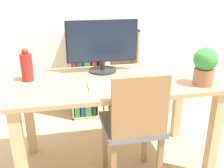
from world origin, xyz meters
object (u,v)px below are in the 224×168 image
Objects in this scene: keyboard at (112,84)px; potted_plant at (205,65)px; monitor at (102,44)px; bookshelf at (94,76)px; chair at (134,125)px; vase at (27,66)px.

keyboard is 0.63m from potted_plant.
bookshelf is at bearing 88.48° from monitor.
monitor is 0.63× the size of chair.
potted_plant is 1.36m from bookshelf.
potted_plant reaches higher than vase.
monitor is 2.12× the size of potted_plant.
chair is 1.18m from bookshelf.
chair is (0.12, -0.14, -0.25)m from keyboard.
vase is at bearing -169.54° from monitor.
vase is at bearing -124.98° from bookshelf.
keyboard is at bearing -90.48° from bookshelf.
potted_plant is at bearing -62.25° from bookshelf.
potted_plant is (1.18, -0.32, 0.03)m from vase.
keyboard is 1.38× the size of vase.
vase reaches higher than chair.
potted_plant reaches higher than chair.
bookshelf is at bearing 117.75° from potted_plant.
chair is 0.93× the size of bookshelf.
chair reaches higher than keyboard.
monitor is 1.70× the size of keyboard.
monitor is at bearing -91.52° from bookshelf.
potted_plant is 0.27× the size of bookshelf.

